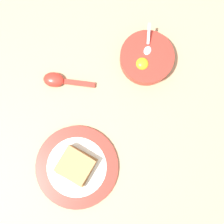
# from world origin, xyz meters

# --- Properties ---
(ground_plane) EXTENTS (3.00, 3.00, 0.00)m
(ground_plane) POSITION_xyz_m (0.00, 0.00, 0.00)
(ground_plane) COLOR tan
(egg_bowl) EXTENTS (0.15, 0.15, 0.07)m
(egg_bowl) POSITION_xyz_m (-0.18, 0.13, 0.02)
(egg_bowl) COLOR red
(egg_bowl) RESTS_ON ground_plane
(toast_plate) EXTENTS (0.23, 0.23, 0.01)m
(toast_plate) POSITION_xyz_m (0.17, 0.08, 0.01)
(toast_plate) COLOR red
(toast_plate) RESTS_ON ground_plane
(toast_sandwich) EXTENTS (0.09, 0.09, 0.04)m
(toast_sandwich) POSITION_xyz_m (0.16, 0.08, 0.03)
(toast_sandwich) COLOR #9E7042
(toast_sandwich) RESTS_ON toast_plate
(soup_spoon) EXTENTS (0.07, 0.15, 0.03)m
(soup_spoon) POSITION_xyz_m (-0.03, -0.07, 0.01)
(soup_spoon) COLOR red
(soup_spoon) RESTS_ON ground_plane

